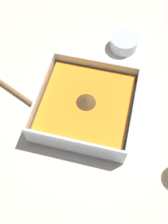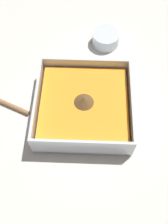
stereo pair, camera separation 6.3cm
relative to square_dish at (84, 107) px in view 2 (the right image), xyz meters
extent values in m
plane|color=beige|center=(0.03, -0.01, -0.03)|extent=(4.00, 4.00, 0.00)
cube|color=silver|center=(0.00, 0.00, -0.02)|extent=(0.23, 0.23, 0.01)
cube|color=silver|center=(0.00, 0.11, 0.01)|extent=(0.23, 0.01, 0.06)
cube|color=silver|center=(0.00, -0.11, 0.01)|extent=(0.23, 0.01, 0.06)
cube|color=silver|center=(0.11, 0.00, 0.01)|extent=(0.01, 0.22, 0.06)
cube|color=silver|center=(-0.11, 0.00, 0.01)|extent=(0.01, 0.22, 0.06)
cube|color=orange|center=(0.00, 0.00, 0.00)|extent=(0.21, 0.21, 0.04)
cone|color=brown|center=(0.00, 0.00, 0.03)|extent=(0.05, 0.05, 0.02)
cylinder|color=silver|center=(0.24, -0.06, -0.01)|extent=(0.08, 0.08, 0.04)
cylinder|color=brown|center=(0.24, -0.06, -0.01)|extent=(0.07, 0.07, 0.02)
cylinder|color=olive|center=(0.02, 0.22, -0.02)|extent=(0.08, 0.17, 0.01)
camera|label=1|loc=(-0.32, -0.07, 0.56)|focal=42.00mm
camera|label=2|loc=(-0.33, -0.01, 0.56)|focal=42.00mm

